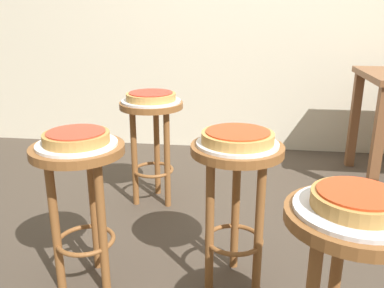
% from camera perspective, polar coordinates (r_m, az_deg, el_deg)
% --- Properties ---
extents(ground_plane, '(6.00, 6.00, 0.00)m').
position_cam_1_polar(ground_plane, '(2.12, 9.29, -14.41)').
color(ground_plane, '#42382D').
extents(stool_foreground, '(0.37, 0.37, 0.63)m').
position_cam_1_polar(stool_foreground, '(1.24, 21.06, -15.65)').
color(stool_foreground, brown).
rests_on(stool_foreground, ground_plane).
extents(serving_plate_foreground, '(0.32, 0.32, 0.01)m').
position_cam_1_polar(serving_plate_foreground, '(1.16, 22.01, -8.53)').
color(serving_plate_foreground, silver).
rests_on(serving_plate_foreground, stool_foreground).
extents(pizza_foreground, '(0.24, 0.24, 0.05)m').
position_cam_1_polar(pizza_foreground, '(1.14, 22.18, -7.25)').
color(pizza_foreground, '#B78442').
rests_on(pizza_foreground, serving_plate_foreground).
extents(stool_middle, '(0.37, 0.37, 0.63)m').
position_cam_1_polar(stool_middle, '(1.71, -15.35, -5.46)').
color(stool_middle, brown).
rests_on(stool_middle, ground_plane).
extents(serving_plate_middle, '(0.32, 0.32, 0.01)m').
position_cam_1_polar(serving_plate_middle, '(1.65, -15.83, -0.00)').
color(serving_plate_middle, silver).
rests_on(serving_plate_middle, stool_middle).
extents(pizza_middle, '(0.26, 0.26, 0.05)m').
position_cam_1_polar(pizza_middle, '(1.64, -15.91, 0.94)').
color(pizza_middle, '#B78442').
rests_on(pizza_middle, serving_plate_middle).
extents(stool_leftside, '(0.37, 0.37, 0.63)m').
position_cam_1_polar(stool_leftside, '(1.66, 6.19, -5.57)').
color(stool_leftside, brown).
rests_on(stool_leftside, ground_plane).
extents(serving_plate_leftside, '(0.32, 0.32, 0.01)m').
position_cam_1_polar(serving_plate_leftside, '(1.60, 6.39, 0.04)').
color(serving_plate_leftside, silver).
rests_on(serving_plate_leftside, stool_leftside).
extents(pizza_leftside, '(0.28, 0.28, 0.05)m').
position_cam_1_polar(pizza_leftside, '(1.59, 6.42, 1.01)').
color(pizza_leftside, tan).
rests_on(pizza_leftside, serving_plate_leftside).
extents(stool_rear, '(0.37, 0.37, 0.63)m').
position_cam_1_polar(stool_rear, '(2.42, -5.63, 2.05)').
color(stool_rear, brown).
rests_on(stool_rear, ground_plane).
extents(serving_plate_rear, '(0.34, 0.34, 0.01)m').
position_cam_1_polar(serving_plate_rear, '(2.38, -5.75, 6.00)').
color(serving_plate_rear, silver).
rests_on(serving_plate_rear, stool_rear).
extents(pizza_rear, '(0.29, 0.29, 0.05)m').
position_cam_1_polar(pizza_rear, '(2.37, -5.77, 6.67)').
color(pizza_rear, tan).
rests_on(pizza_rear, serving_plate_rear).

